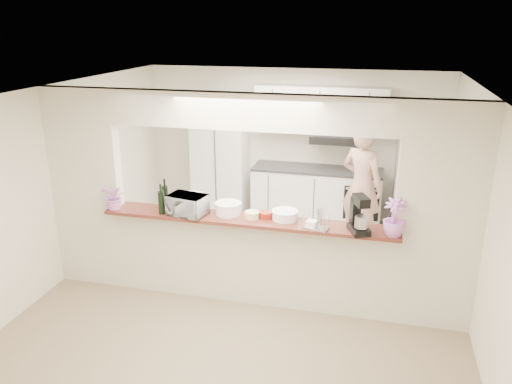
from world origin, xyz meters
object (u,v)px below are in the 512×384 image
(person, at_px, (362,186))
(toaster_oven, at_px, (187,205))
(refrigerator, at_px, (419,182))
(stand_mixer, at_px, (359,216))

(person, bearing_deg, toaster_oven, 78.99)
(refrigerator, relative_size, toaster_oven, 3.94)
(stand_mixer, bearing_deg, toaster_oven, 178.90)
(toaster_oven, xyz_separation_m, person, (1.90, 2.09, -0.29))
(toaster_oven, distance_m, stand_mixer, 1.95)
(refrigerator, xyz_separation_m, toaster_oven, (-2.75, -2.75, 0.36))
(stand_mixer, bearing_deg, refrigerator, 73.88)
(toaster_oven, xyz_separation_m, stand_mixer, (1.94, -0.04, 0.07))
(refrigerator, distance_m, stand_mixer, 2.93)
(stand_mixer, bearing_deg, person, 91.20)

